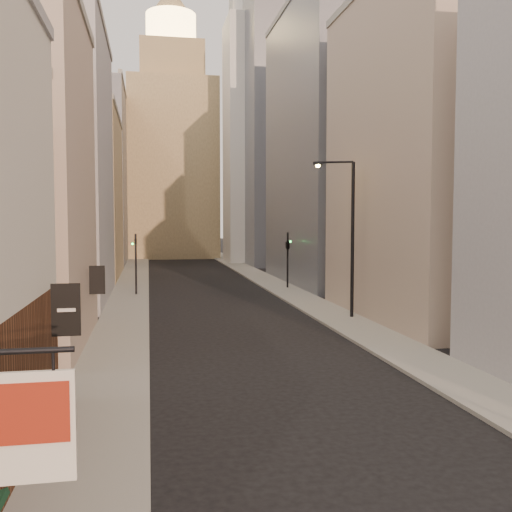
{
  "coord_description": "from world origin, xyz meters",
  "views": [
    {
      "loc": [
        -4.98,
        -2.7,
        6.16
      ],
      "look_at": [
        -0.39,
        21.57,
        4.56
      ],
      "focal_mm": 40.0,
      "sensor_mm": 36.0,
      "label": 1
    }
  ],
  "objects": [
    {
      "name": "right_bldg_wingrid",
      "position": [
        12.0,
        50.0,
        13.0
      ],
      "size": [
        8.0,
        20.0,
        26.0
      ],
      "primitive_type": "cube",
      "color": "gray",
      "rests_on": "ground"
    },
    {
      "name": "right_bldg_beige",
      "position": [
        12.0,
        30.0,
        10.0
      ],
      "size": [
        8.0,
        16.0,
        20.0
      ],
      "primitive_type": "cube",
      "color": "tan",
      "rests_on": "ground"
    },
    {
      "name": "left_bldg_tan",
      "position": [
        -12.0,
        60.0,
        8.5
      ],
      "size": [
        8.0,
        18.0,
        17.0
      ],
      "primitive_type": "cube",
      "color": "#8F7951",
      "rests_on": "ground"
    },
    {
      "name": "clock_tower",
      "position": [
        -1.0,
        92.0,
        17.63
      ],
      "size": [
        14.0,
        14.0,
        44.9
      ],
      "color": "#8F7951",
      "rests_on": "ground"
    },
    {
      "name": "traffic_light_right",
      "position": [
        7.05,
        45.91,
        3.86
      ],
      "size": [
        0.67,
        0.67,
        5.0
      ],
      "rotation": [
        0.0,
        0.0,
        3.27
      ],
      "color": "black",
      "rests_on": "ground"
    },
    {
      "name": "left_bldg_wingrid",
      "position": [
        -12.0,
        80.0,
        12.0
      ],
      "size": [
        8.0,
        20.0,
        24.0
      ],
      "primitive_type": "cube",
      "color": "gray",
      "rests_on": "ground"
    },
    {
      "name": "left_bldg_grey",
      "position": [
        -12.0,
        42.0,
        10.0
      ],
      "size": [
        8.0,
        16.0,
        20.0
      ],
      "primitive_type": "cube",
      "color": "#95959A",
      "rests_on": "ground"
    },
    {
      "name": "traffic_light_left",
      "position": [
        -5.99,
        43.77,
        3.68
      ],
      "size": [
        0.56,
        0.46,
        5.0
      ],
      "rotation": [
        0.0,
        0.0,
        3.12
      ],
      "color": "black",
      "rests_on": "ground"
    },
    {
      "name": "sidewalk_right",
      "position": [
        6.5,
        55.0,
        0.07
      ],
      "size": [
        3.0,
        140.0,
        0.15
      ],
      "primitive_type": "cube",
      "color": "gray",
      "rests_on": "ground"
    },
    {
      "name": "white_tower",
      "position": [
        10.0,
        78.0,
        18.61
      ],
      "size": [
        8.0,
        8.0,
        41.5
      ],
      "color": "silver",
      "rests_on": "ground"
    },
    {
      "name": "sidewalk_left",
      "position": [
        -6.5,
        55.0,
        0.07
      ],
      "size": [
        3.0,
        140.0,
        0.15
      ],
      "primitive_type": "cube",
      "color": "gray",
      "rests_on": "ground"
    },
    {
      "name": "highrise",
      "position": [
        18.0,
        78.0,
        25.66
      ],
      "size": [
        21.0,
        23.0,
        51.2
      ],
      "color": "gray",
      "rests_on": "ground"
    },
    {
      "name": "streetlamp_mid",
      "position": [
        7.07,
        30.54,
        5.54
      ],
      "size": [
        2.44,
        1.03,
        9.7
      ],
      "rotation": [
        0.0,
        0.0,
        -0.34
      ],
      "color": "black",
      "rests_on": "ground"
    }
  ]
}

